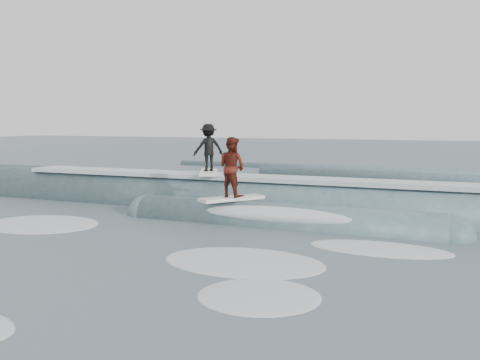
% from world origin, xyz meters
% --- Properties ---
extents(ground, '(160.00, 160.00, 0.00)m').
position_xyz_m(ground, '(0.00, 0.00, 0.00)').
color(ground, '#394C54').
rests_on(ground, ground).
extents(breaking_wave, '(23.86, 3.86, 2.16)m').
position_xyz_m(breaking_wave, '(0.33, 5.78, 0.04)').
color(breaking_wave, '#38565F').
rests_on(breaking_wave, ground).
extents(surfer_black, '(1.32, 2.05, 1.72)m').
position_xyz_m(surfer_black, '(-1.62, 6.18, 1.98)').
color(surfer_black, white).
rests_on(surfer_black, ground).
extents(surfer_red, '(1.61, 1.95, 1.87)m').
position_xyz_m(surfer_red, '(0.25, 3.98, 1.53)').
color(surfer_red, white).
rests_on(surfer_red, ground).
extents(whitewater, '(12.55, 9.19, 0.10)m').
position_xyz_m(whitewater, '(0.64, -0.50, 0.00)').
color(whitewater, silver).
rests_on(whitewater, ground).
extents(far_swells, '(39.09, 8.65, 0.80)m').
position_xyz_m(far_swells, '(-0.59, 17.65, 0.00)').
color(far_swells, '#38565F').
rests_on(far_swells, ground).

